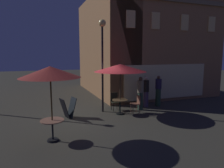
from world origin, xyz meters
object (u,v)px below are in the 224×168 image
object	(u,v)px
patio_umbrella_1	(120,68)
street_lamp_near_corner	(102,46)
cafe_table_0	(52,125)
patron_standing_0	(158,91)
cafe_table_1	(120,103)
cafe_chair_0	(137,102)
cafe_chair_1	(115,100)
patron_standing_1	(140,93)
patron_standing_2	(146,92)
menu_sandwich_board	(68,108)
patio_umbrella_0	(50,72)

from	to	relation	value
patio_umbrella_1	street_lamp_near_corner	bearing A→B (deg)	132.09
cafe_table_0	patio_umbrella_1	xyz separation A→B (m)	(3.35, 2.16, 1.71)
street_lamp_near_corner	patron_standing_0	xyz separation A→B (m)	(3.31, 0.04, -2.45)
cafe_table_1	cafe_chair_0	distance (m)	0.87
cafe_chair_1	patron_standing_1	size ratio (longest dim) A/B	0.52
cafe_table_1	patio_umbrella_1	bearing A→B (deg)	0.00
street_lamp_near_corner	patron_standing_2	bearing A→B (deg)	2.32
cafe_chair_1	patron_standing_2	bearing A→B (deg)	92.41
street_lamp_near_corner	patron_standing_1	distance (m)	3.15
menu_sandwich_board	patio_umbrella_0	xyz separation A→B (m)	(-0.87, -2.41, 1.86)
patio_umbrella_0	patio_umbrella_1	size ratio (longest dim) A/B	1.01
patio_umbrella_0	cafe_chair_1	xyz separation A→B (m)	(3.38, 2.98, -1.80)
cafe_chair_0	patron_standing_2	world-z (taller)	patron_standing_2
street_lamp_near_corner	patio_umbrella_0	xyz separation A→B (m)	(-2.69, -2.89, -0.99)
cafe_chair_0	patron_standing_1	xyz separation A→B (m)	(0.45, 0.47, 0.35)
cafe_chair_1	patron_standing_2	distance (m)	1.90
menu_sandwich_board	patron_standing_2	world-z (taller)	patron_standing_2
patron_standing_0	patron_standing_2	distance (m)	0.75
patio_umbrella_0	patio_umbrella_1	xyz separation A→B (m)	(3.35, 2.16, -0.07)
menu_sandwich_board	patron_standing_1	world-z (taller)	patron_standing_1
cafe_table_0	patio_umbrella_0	xyz separation A→B (m)	(0.00, 0.00, 1.78)
menu_sandwich_board	patio_umbrella_1	distance (m)	3.07
cafe_chair_0	patron_standing_1	bearing A→B (deg)	-127.19
patron_standing_2	patio_umbrella_0	bearing A→B (deg)	-33.59
menu_sandwich_board	patron_standing_0	size ratio (longest dim) A/B	0.53
patron_standing_2	patio_umbrella_1	bearing A→B (deg)	-39.63
patio_umbrella_1	cafe_chair_1	distance (m)	1.91
cafe_chair_0	cafe_table_1	bearing A→B (deg)	-0.00
patio_umbrella_0	patio_umbrella_1	distance (m)	3.99
cafe_table_0	patio_umbrella_1	bearing A→B (deg)	32.83
menu_sandwich_board	patron_standing_2	size ratio (longest dim) A/B	0.54
street_lamp_near_corner	cafe_table_1	size ratio (longest dim) A/B	6.00
patio_umbrella_0	cafe_chair_0	size ratio (longest dim) A/B	2.87
patio_umbrella_1	patron_standing_1	xyz separation A→B (m)	(1.31, 0.38, -1.38)
cafe_table_0	patron_standing_1	world-z (taller)	patron_standing_1
cafe_chair_1	patron_standing_0	xyz separation A→B (m)	(2.62, -0.05, 0.33)
patio_umbrella_1	patron_standing_1	bearing A→B (deg)	16.11
street_lamp_near_corner	patron_standing_0	world-z (taller)	street_lamp_near_corner
cafe_chair_0	patron_standing_1	size ratio (longest dim) A/B	0.50
cafe_chair_0	patron_standing_0	distance (m)	2.02
patio_umbrella_0	cafe_chair_1	distance (m)	4.85
menu_sandwich_board	patio_umbrella_1	size ratio (longest dim) A/B	0.37
cafe_chair_0	patron_standing_1	distance (m)	0.74
patio_umbrella_0	patron_standing_0	xyz separation A→B (m)	(6.00, 2.94, -1.47)
cafe_table_1	patron_standing_1	world-z (taller)	patron_standing_1
cafe_table_0	patio_umbrella_0	distance (m)	1.78
street_lamp_near_corner	patio_umbrella_1	size ratio (longest dim) A/B	1.83
patio_umbrella_1	cafe_chair_0	xyz separation A→B (m)	(0.86, -0.10, -1.73)
cafe_table_1	patron_standing_0	bearing A→B (deg)	16.25
street_lamp_near_corner	menu_sandwich_board	distance (m)	3.42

